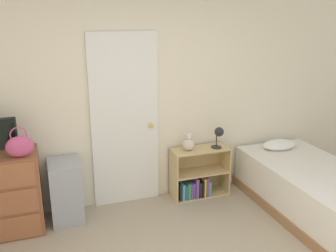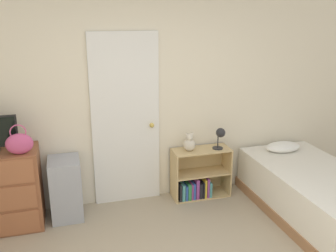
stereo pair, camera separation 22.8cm
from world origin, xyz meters
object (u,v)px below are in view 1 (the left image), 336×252
handbag (20,146)px  teddy_bear (189,143)px  desk_lamp (219,134)px  bookshelf (196,178)px  storage_bin (66,191)px  bed (312,189)px

handbag → teddy_bear: (1.88, 0.23, -0.26)m
handbag → desk_lamp: 2.27m
bookshelf → desk_lamp: desk_lamp is taller
desk_lamp → bookshelf: bearing=169.9°
storage_bin → teddy_bear: teddy_bear is taller
bed → teddy_bear: bearing=146.9°
desk_lamp → bed: bearing=-41.7°
bookshelf → desk_lamp: 0.64m
handbag → teddy_bear: size_ratio=1.36×
bookshelf → teddy_bear: teddy_bear is taller
storage_bin → desk_lamp: 1.91m
storage_bin → teddy_bear: size_ratio=3.03×
desk_lamp → teddy_bear: bearing=173.2°
storage_bin → desk_lamp: desk_lamp is taller
handbag → storage_bin: 0.77m
desk_lamp → storage_bin: bearing=-179.7°
handbag → bed: size_ratio=0.16×
storage_bin → teddy_bear: (1.47, 0.05, 0.37)m
bookshelf → handbag: bearing=-173.4°
teddy_bear → handbag: bearing=-173.1°
bookshelf → desk_lamp: size_ratio=2.69×
handbag → teddy_bear: handbag is taller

